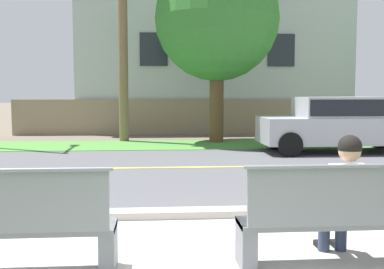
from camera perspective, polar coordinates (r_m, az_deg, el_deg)
The scene contains 12 objects.
ground_plane at distance 11.83m, azimuth -3.43°, elevation -2.94°, with size 140.00×140.00×0.00m, color #665B4C.
curb_edge at distance 6.27m, azimuth -2.51°, elevation -9.62°, with size 44.00×0.30×0.11m, color #ADA89E.
street_asphalt at distance 10.34m, azimuth -3.28°, elevation -4.07°, with size 52.00×8.00×0.01m, color #515156.
road_centre_line at distance 10.34m, azimuth -3.28°, elevation -4.04°, with size 48.00×0.14×0.01m, color #E0CC4C.
far_verge_grass at distance 14.87m, azimuth -3.63°, elevation -1.26°, with size 48.00×2.80×0.02m, color #478438.
bench_left at distance 4.51m, azimuth -20.90°, elevation -10.55°, with size 1.78×0.48×1.01m.
bench_right at distance 4.64m, azimuth 16.97°, elevation -10.01°, with size 1.78×0.48×1.01m.
seated_person_white at distance 4.80m, azimuth 18.06°, elevation -6.81°, with size 0.52×0.68×1.25m.
car_silver_far at distance 13.60m, azimuth 17.38°, elevation 1.50°, with size 4.30×1.86×1.54m.
shade_tree_left at distance 15.83m, azimuth 3.58°, elevation 14.96°, with size 4.08×4.08×6.73m.
garden_wall at distance 18.81m, azimuth -1.60°, elevation 2.18°, with size 13.00×0.36×1.40m, color gray.
house_across_street at distance 22.17m, azimuth 2.08°, elevation 9.61°, with size 12.28×6.91×6.72m.
Camera 1 is at (-0.20, -3.71, 1.64)m, focal length 43.83 mm.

